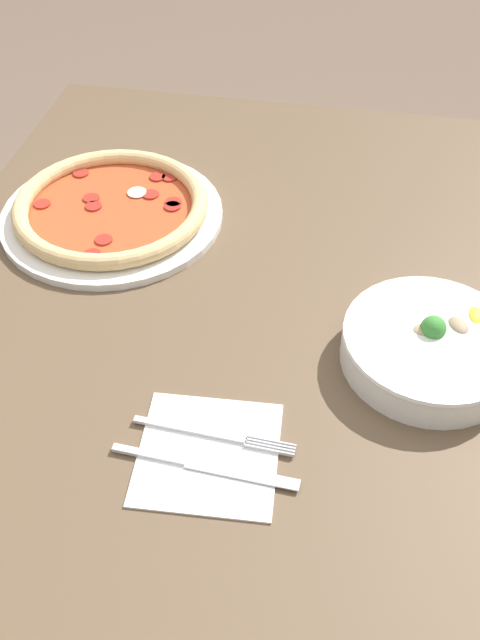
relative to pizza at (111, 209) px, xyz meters
The scene contains 7 objects.
ground_plane 0.82m from the pizza, 45.87° to the left, with size 8.00×8.00×0.00m, color brown.
dining_table 0.33m from the pizza, 45.87° to the left, with size 1.27×0.90×0.74m.
pizza is the anchor object (origin of this frame).
bowl 0.53m from the pizza, 65.91° to the left, with size 0.22×0.22×0.07m.
napkin 0.48m from the pizza, 30.85° to the left, with size 0.17×0.17×0.00m.
fork 0.46m from the pizza, 32.16° to the left, with size 0.02×0.19×0.00m.
knife 0.49m from the pizza, 28.75° to the left, with size 0.02×0.22×0.01m.
Camera 1 is at (0.65, 0.15, 1.42)m, focal length 40.00 mm.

